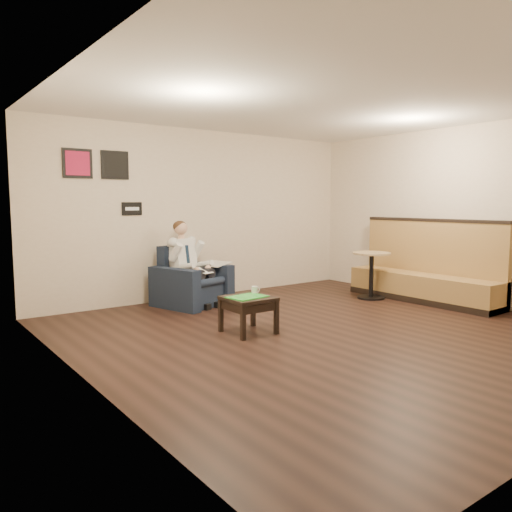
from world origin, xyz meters
TOP-DOWN VIEW (x-y plane):
  - ground at (0.00, 0.00)m, footprint 6.00×6.00m
  - wall_back at (0.00, 3.00)m, footprint 6.00×0.02m
  - wall_left at (-3.00, 0.00)m, footprint 0.02×6.00m
  - wall_right at (3.00, 0.00)m, footprint 0.02×6.00m
  - ceiling at (0.00, 0.00)m, footprint 6.00×6.00m
  - seating_sign at (-1.30, 2.98)m, footprint 0.32×0.02m
  - art_print_left at (-2.10, 2.98)m, footprint 0.42×0.03m
  - art_print_right at (-1.55, 2.98)m, footprint 0.42×0.03m
  - armchair at (-0.58, 2.42)m, footprint 1.17×1.17m
  - seated_man at (-0.55, 2.31)m, footprint 0.82×1.03m
  - lap_papers at (-0.52, 2.21)m, footprint 0.30×0.35m
  - newspaper at (-0.19, 2.43)m, footprint 0.54×0.60m
  - side_table at (-0.86, 0.55)m, footprint 0.56×0.56m
  - green_folder at (-0.89, 0.53)m, footprint 0.49×0.37m
  - coffee_mug at (-0.68, 0.67)m, footprint 0.08×0.08m
  - smartphone at (-0.81, 0.71)m, footprint 0.15×0.10m
  - banquette at (2.59, 0.48)m, footprint 0.61×2.56m
  - cafe_table at (2.08, 1.12)m, footprint 0.65×0.65m

SIDE VIEW (x-z plane):
  - ground at x=0.00m, z-range 0.00..0.00m
  - side_table at x=-0.86m, z-range 0.00..0.45m
  - cafe_table at x=2.08m, z-range 0.00..0.77m
  - smartphone at x=-0.81m, z-range 0.45..0.46m
  - green_folder at x=-0.89m, z-range 0.45..0.46m
  - armchair at x=-0.58m, z-range 0.00..0.92m
  - coffee_mug at x=-0.68m, z-range 0.45..0.55m
  - lap_papers at x=-0.52m, z-range 0.56..0.57m
  - newspaper at x=-0.19m, z-range 0.62..0.63m
  - seated_man at x=-0.55m, z-range 0.00..1.26m
  - banquette at x=2.59m, z-range 0.00..1.31m
  - wall_back at x=0.00m, z-range 0.00..2.80m
  - wall_left at x=-3.00m, z-range 0.00..2.80m
  - wall_right at x=3.00m, z-range 0.00..2.80m
  - seating_sign at x=-1.30m, z-range 1.40..1.60m
  - art_print_left at x=-2.10m, z-range 1.94..2.36m
  - art_print_right at x=-1.55m, z-range 1.94..2.36m
  - ceiling at x=0.00m, z-range 2.79..2.81m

